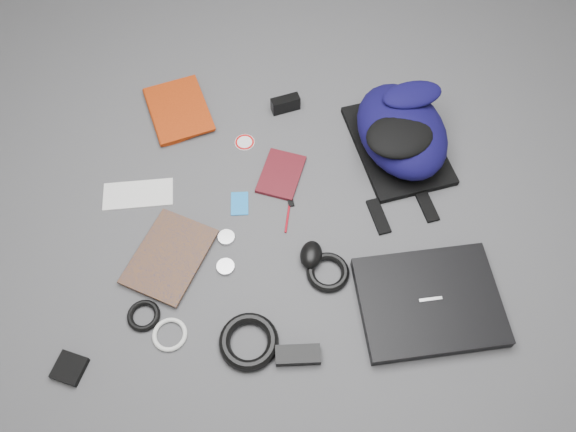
{
  "coord_description": "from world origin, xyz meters",
  "views": [
    {
      "loc": [
        0.03,
        -0.87,
        1.57
      ],
      "look_at": [
        0.0,
        0.0,
        0.02
      ],
      "focal_mm": 35.0,
      "sensor_mm": 36.0,
      "label": 1
    }
  ],
  "objects_px": {
    "textbook_red": "(151,118)",
    "compact_camera": "(285,104)",
    "mouse": "(311,255)",
    "dvd_case": "(281,174)",
    "power_brick": "(298,355)",
    "comic_book": "(141,245)",
    "backpack": "(402,131)",
    "laptop": "(429,302)",
    "pouch": "(70,368)"
  },
  "relations": [
    {
      "from": "backpack",
      "to": "laptop",
      "type": "distance_m",
      "value": 0.58
    },
    {
      "from": "dvd_case",
      "to": "pouch",
      "type": "height_order",
      "value": "pouch"
    },
    {
      "from": "comic_book",
      "to": "compact_camera",
      "type": "distance_m",
      "value": 0.71
    },
    {
      "from": "dvd_case",
      "to": "compact_camera",
      "type": "distance_m",
      "value": 0.29
    },
    {
      "from": "mouse",
      "to": "backpack",
      "type": "bearing_deg",
      "value": 63.41
    },
    {
      "from": "textbook_red",
      "to": "power_brick",
      "type": "relative_size",
      "value": 2.12
    },
    {
      "from": "textbook_red",
      "to": "laptop",
      "type": "bearing_deg",
      "value": -57.94
    },
    {
      "from": "textbook_red",
      "to": "comic_book",
      "type": "relative_size",
      "value": 0.97
    },
    {
      "from": "dvd_case",
      "to": "mouse",
      "type": "xyz_separation_m",
      "value": [
        0.1,
        -0.3,
        0.02
      ]
    },
    {
      "from": "backpack",
      "to": "mouse",
      "type": "height_order",
      "value": "backpack"
    },
    {
      "from": "compact_camera",
      "to": "comic_book",
      "type": "bearing_deg",
      "value": -147.9
    },
    {
      "from": "dvd_case",
      "to": "backpack",
      "type": "bearing_deg",
      "value": 32.71
    },
    {
      "from": "backpack",
      "to": "power_brick",
      "type": "height_order",
      "value": "backpack"
    },
    {
      "from": "textbook_red",
      "to": "dvd_case",
      "type": "relative_size",
      "value": 1.5
    },
    {
      "from": "mouse",
      "to": "power_brick",
      "type": "distance_m",
      "value": 0.31
    },
    {
      "from": "textbook_red",
      "to": "pouch",
      "type": "distance_m",
      "value": 0.89
    },
    {
      "from": "backpack",
      "to": "comic_book",
      "type": "bearing_deg",
      "value": -170.85
    },
    {
      "from": "comic_book",
      "to": "compact_camera",
      "type": "xyz_separation_m",
      "value": [
        0.43,
        0.56,
        0.02
      ]
    },
    {
      "from": "compact_camera",
      "to": "pouch",
      "type": "xyz_separation_m",
      "value": [
        -0.57,
        -0.95,
        -0.02
      ]
    },
    {
      "from": "backpack",
      "to": "dvd_case",
      "type": "bearing_deg",
      "value": -179.13
    },
    {
      "from": "dvd_case",
      "to": "mouse",
      "type": "distance_m",
      "value": 0.32
    },
    {
      "from": "textbook_red",
      "to": "compact_camera",
      "type": "height_order",
      "value": "compact_camera"
    },
    {
      "from": "dvd_case",
      "to": "pouch",
      "type": "distance_m",
      "value": 0.87
    },
    {
      "from": "dvd_case",
      "to": "compact_camera",
      "type": "xyz_separation_m",
      "value": [
        0.01,
        0.29,
        0.02
      ]
    },
    {
      "from": "backpack",
      "to": "power_brick",
      "type": "xyz_separation_m",
      "value": [
        -0.33,
        -0.74,
        -0.08
      ]
    },
    {
      "from": "textbook_red",
      "to": "mouse",
      "type": "distance_m",
      "value": 0.77
    },
    {
      "from": "comic_book",
      "to": "dvd_case",
      "type": "distance_m",
      "value": 0.51
    },
    {
      "from": "compact_camera",
      "to": "power_brick",
      "type": "distance_m",
      "value": 0.9
    },
    {
      "from": "mouse",
      "to": "comic_book",
      "type": "bearing_deg",
      "value": -175.07
    },
    {
      "from": "backpack",
      "to": "compact_camera",
      "type": "bearing_deg",
      "value": 140.98
    },
    {
      "from": "backpack",
      "to": "compact_camera",
      "type": "height_order",
      "value": "backpack"
    },
    {
      "from": "backpack",
      "to": "compact_camera",
      "type": "relative_size",
      "value": 4.32
    },
    {
      "from": "compact_camera",
      "to": "pouch",
      "type": "height_order",
      "value": "compact_camera"
    },
    {
      "from": "backpack",
      "to": "comic_book",
      "type": "height_order",
      "value": "backpack"
    },
    {
      "from": "mouse",
      "to": "pouch",
      "type": "xyz_separation_m",
      "value": [
        -0.67,
        -0.36,
        -0.01
      ]
    },
    {
      "from": "pouch",
      "to": "textbook_red",
      "type": "bearing_deg",
      "value": 83.8
    },
    {
      "from": "textbook_red",
      "to": "compact_camera",
      "type": "relative_size",
      "value": 2.64
    },
    {
      "from": "laptop",
      "to": "textbook_red",
      "type": "xyz_separation_m",
      "value": [
        -0.92,
        0.66,
        -0.01
      ]
    },
    {
      "from": "comic_book",
      "to": "pouch",
      "type": "relative_size",
      "value": 3.44
    },
    {
      "from": "textbook_red",
      "to": "comic_book",
      "type": "distance_m",
      "value": 0.5
    },
    {
      "from": "textbook_red",
      "to": "pouch",
      "type": "xyz_separation_m",
      "value": [
        -0.1,
        -0.88,
        -0.0
      ]
    },
    {
      "from": "laptop",
      "to": "pouch",
      "type": "relative_size",
      "value": 5.03
    },
    {
      "from": "pouch",
      "to": "backpack",
      "type": "bearing_deg",
      "value": 39.55
    },
    {
      "from": "dvd_case",
      "to": "mouse",
      "type": "height_order",
      "value": "mouse"
    },
    {
      "from": "laptop",
      "to": "textbook_red",
      "type": "height_order",
      "value": "laptop"
    },
    {
      "from": "textbook_red",
      "to": "dvd_case",
      "type": "bearing_deg",
      "value": -47.32
    },
    {
      "from": "comic_book",
      "to": "compact_camera",
      "type": "relative_size",
      "value": 2.74
    },
    {
      "from": "laptop",
      "to": "compact_camera",
      "type": "xyz_separation_m",
      "value": [
        -0.44,
        0.73,
        0.01
      ]
    },
    {
      "from": "backpack",
      "to": "pouch",
      "type": "relative_size",
      "value": 5.43
    },
    {
      "from": "comic_book",
      "to": "pouch",
      "type": "height_order",
      "value": "same"
    }
  ]
}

